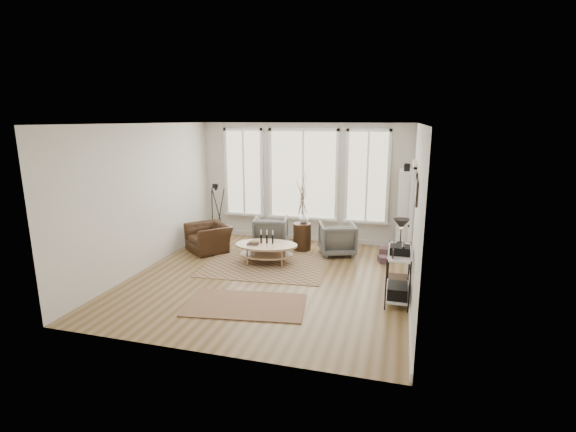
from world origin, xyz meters
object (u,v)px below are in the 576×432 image
(bookcase, at_px, (404,212))
(side_table, at_px, (302,214))
(armchair_left, at_px, (271,231))
(low_shelf, at_px, (399,269))
(coffee_table, at_px, (266,248))
(armchair_right, at_px, (337,239))
(accent_chair, at_px, (209,238))

(bookcase, relative_size, side_table, 1.18)
(armchair_left, bearing_deg, low_shelf, 132.58)
(coffee_table, distance_m, armchair_right, 1.69)
(bookcase, height_order, side_table, bookcase)
(accent_chair, bearing_deg, side_table, 58.02)
(bookcase, xyz_separation_m, accent_chair, (-4.31, -0.97, -0.65))
(armchair_left, relative_size, accent_chair, 0.83)
(low_shelf, height_order, side_table, side_table)
(low_shelf, xyz_separation_m, armchair_right, (-1.36, 2.09, -0.15))
(low_shelf, height_order, armchair_right, low_shelf)
(coffee_table, xyz_separation_m, accent_chair, (-1.54, 0.45, -0.02))
(armchair_left, xyz_separation_m, accent_chair, (-1.27, -0.73, -0.05))
(bookcase, relative_size, accent_chair, 2.16)
(armchair_right, height_order, side_table, side_table)
(armchair_left, height_order, armchair_right, armchair_left)
(coffee_table, relative_size, armchair_right, 1.79)
(armchair_left, bearing_deg, armchair_right, 163.25)
(armchair_right, xyz_separation_m, accent_chair, (-2.90, -0.54, -0.05))
(armchair_left, relative_size, armchair_right, 1.00)
(armchair_left, relative_size, side_table, 0.45)
(low_shelf, height_order, armchair_left, low_shelf)
(coffee_table, height_order, side_table, side_table)
(armchair_left, bearing_deg, bookcase, 174.43)
(side_table, bearing_deg, armchair_left, 175.55)
(coffee_table, height_order, accent_chair, accent_chair)
(low_shelf, xyz_separation_m, coffee_table, (-2.72, 1.09, -0.19))
(low_shelf, xyz_separation_m, side_table, (-2.20, 2.22, 0.33))
(armchair_left, bearing_deg, coffee_table, 92.69)
(low_shelf, bearing_deg, bookcase, 88.72)
(bookcase, xyz_separation_m, low_shelf, (-0.06, -2.52, -0.44))
(low_shelf, relative_size, accent_chair, 1.37)
(armchair_right, distance_m, side_table, 0.98)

